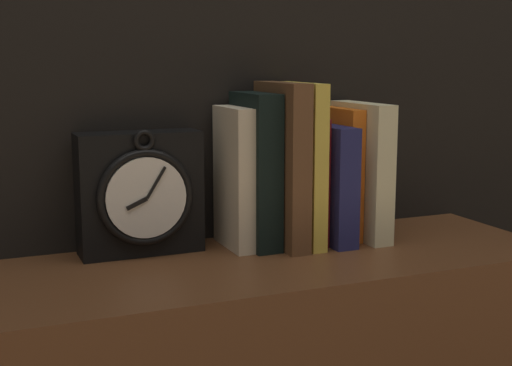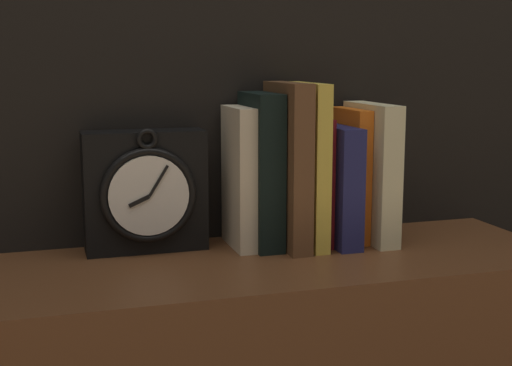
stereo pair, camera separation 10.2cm
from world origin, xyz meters
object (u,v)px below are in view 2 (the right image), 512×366
Objects in this scene: clock at (145,191)px; book_slot4_maroon at (317,180)px; book_slot5_navy at (335,184)px; book_slot0_cream at (238,178)px; book_slot1_black at (261,170)px; book_slot3_yellow at (307,165)px; book_slot7_cream at (371,172)px; book_slot2_brown at (287,166)px; book_slot6_orange at (349,174)px.

clock is 0.27m from book_slot4_maroon.
book_slot0_cream is at bearing 173.32° from book_slot5_navy.
book_slot3_yellow is (0.07, -0.01, 0.01)m from book_slot1_black.
book_slot0_cream is 0.13m from book_slot4_maroon.
clock is 0.87× the size of book_slot7_cream.
clock is 0.75× the size of book_slot2_brown.
book_slot6_orange is (0.08, 0.01, -0.02)m from book_slot3_yellow.
book_slot2_brown is 1.36× the size of book_slot5_navy.
clock is at bearing 171.93° from book_slot3_yellow.
book_slot7_cream reaches higher than book_slot0_cream.
book_slot1_black is 0.07m from book_slot3_yellow.
book_slot1_black reaches higher than book_slot6_orange.
book_slot5_navy is at bearing -7.18° from clock.
book_slot1_black is at bearing 161.93° from book_slot2_brown.
book_slot1_black is at bearing -179.18° from book_slot6_orange.
book_slot6_orange is (0.15, 0.00, -0.01)m from book_slot1_black.
book_slot1_black is 1.09× the size of book_slot7_cream.
book_slot6_orange is at bearing 25.25° from book_slot5_navy.
book_slot6_orange reaches higher than clock.
book_slot0_cream is 0.16m from book_slot5_navy.
book_slot3_yellow is at bearing 177.55° from book_slot5_navy.
book_slot3_yellow reaches higher than book_slot6_orange.
book_slot5_navy is (0.16, -0.02, -0.02)m from book_slot0_cream.
book_slot2_brown is (0.04, -0.01, 0.01)m from book_slot1_black.
book_slot4_maroon is 1.07× the size of book_slot5_navy.
book_slot2_brown is (0.22, -0.04, 0.04)m from clock.
book_slot7_cream is (0.09, -0.01, 0.01)m from book_slot4_maroon.
book_slot2_brown is at bearing -166.72° from book_slot4_maroon.
book_slot2_brown reaches higher than book_slot4_maroon.
book_slot1_black is 1.28× the size of book_slot5_navy.
book_slot0_cream is at bearing 177.77° from book_slot4_maroon.
book_slot0_cream is 0.86× the size of book_slot2_brown.
book_slot7_cream is (0.18, -0.01, -0.01)m from book_slot1_black.
book_slot7_cream reaches higher than book_slot4_maroon.
book_slot4_maroon is at bearing 27.81° from book_slot3_yellow.
clock is 0.80× the size of book_slot1_black.
book_slot0_cream is at bearing 171.84° from book_slot1_black.
book_slot4_maroon is at bearing -178.05° from book_slot6_orange.
book_slot4_maroon is at bearing -5.10° from clock.
book_slot4_maroon is (0.09, 0.00, -0.02)m from book_slot1_black.
book_slot0_cream is 0.08m from book_slot2_brown.
book_slot1_black is 1.13× the size of book_slot6_orange.
book_slot2_brown is at bearing -9.72° from clock.
book_slot0_cream is at bearing 179.07° from book_slot6_orange.
clock is at bearing 173.88° from book_slot7_cream.
book_slot0_cream is 0.22m from book_slot7_cream.
clock is 0.90× the size of book_slot6_orange.
book_slot1_black is (0.04, -0.01, 0.01)m from book_slot0_cream.
book_slot0_cream is 0.99× the size of book_slot7_cream.
book_slot6_orange is (0.03, 0.02, 0.01)m from book_slot5_navy.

